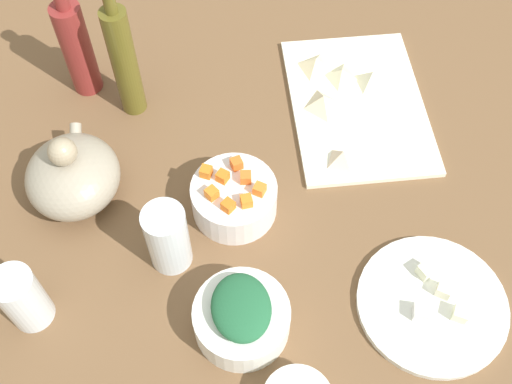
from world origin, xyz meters
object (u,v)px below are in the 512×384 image
object	(u,v)px
plate_tofu	(432,304)
cutting_board	(357,105)
bottle_0	(77,47)
bottle_1	(124,61)
teapot	(73,175)
drinking_glass_0	(168,238)
drinking_glass_1	(23,298)
bowl_greens	(242,319)
bowl_carrots	(234,198)

from	to	relation	value
plate_tofu	cutting_board	bearing A→B (deg)	8.33
bottle_0	bottle_1	bearing A→B (deg)	-121.62
teapot	drinking_glass_0	distance (cm)	21.29
cutting_board	plate_tofu	world-z (taller)	plate_tofu
cutting_board	bottle_1	world-z (taller)	bottle_1
drinking_glass_0	drinking_glass_1	distance (cm)	22.99
bowl_greens	bowl_carrots	bearing A→B (deg)	1.19
bottle_0	drinking_glass_0	size ratio (longest dim) A/B	1.86
bowl_greens	bottle_0	distance (cm)	58.75
bowl_greens	drinking_glass_0	xyz separation A→B (cm)	(12.49, 11.01, 3.65)
bottle_1	drinking_glass_0	bearing A→B (deg)	-166.56
cutting_board	drinking_glass_1	size ratio (longest dim) A/B	2.96
cutting_board	teapot	xyz separation A→B (cm)	(-17.02, 51.22, 4.82)
plate_tofu	bottle_1	distance (cm)	66.23
drinking_glass_0	teapot	bearing A→B (deg)	50.56
bowl_greens	teapot	world-z (taller)	teapot
teapot	bottle_1	size ratio (longest dim) A/B	0.65
plate_tofu	bowl_greens	bearing A→B (deg)	93.58
bottle_0	bowl_greens	bearing A→B (deg)	-151.09
bottle_1	bottle_0	bearing A→B (deg)	58.38
bowl_carrots	drinking_glass_1	world-z (taller)	drinking_glass_1
bottle_1	drinking_glass_1	distance (cm)	44.13
teapot	bottle_0	bearing A→B (deg)	1.68
drinking_glass_1	drinking_glass_0	bearing A→B (deg)	-67.50
bowl_greens	bottle_1	world-z (taller)	bottle_1
cutting_board	bottle_0	size ratio (longest dim) A/B	1.45
teapot	bottle_1	bearing A→B (deg)	-24.00
cutting_board	bowl_carrots	world-z (taller)	bowl_carrots
cutting_board	bottle_1	bearing A→B (deg)	86.95
bottle_1	drinking_glass_1	bearing A→B (deg)	162.13
cutting_board	drinking_glass_0	distance (cm)	46.69
bowl_greens	bottle_0	bearing A→B (deg)	28.91
bottle_1	drinking_glass_1	size ratio (longest dim) A/B	2.33
plate_tofu	teapot	size ratio (longest dim) A/B	1.29
bowl_carrots	drinking_glass_1	distance (cm)	36.46
cutting_board	plate_tofu	xyz separation A→B (cm)	(-41.14, -6.02, 0.10)
plate_tofu	drinking_glass_1	bearing A→B (deg)	88.32
bowl_carrots	bottle_0	xyz separation A→B (cm)	(29.71, 27.72, 7.15)
cutting_board	drinking_glass_0	size ratio (longest dim) A/B	2.70
bowl_carrots	teapot	size ratio (longest dim) A/B	0.79
drinking_glass_0	bottle_1	bearing A→B (deg)	13.44
teapot	bowl_greens	bearing A→B (deg)	-133.45
plate_tofu	bowl_carrots	distance (cm)	36.06
bowl_carrots	drinking_glass_0	size ratio (longest dim) A/B	1.10
plate_tofu	bottle_0	size ratio (longest dim) A/B	0.96
cutting_board	teapot	distance (cm)	54.19
plate_tofu	bowl_greens	size ratio (longest dim) A/B	1.61
bottle_1	bowl_greens	bearing A→B (deg)	-157.40
teapot	bottle_1	xyz separation A→B (cm)	(19.28, -8.58, 6.86)
bowl_carrots	bowl_greens	bearing A→B (deg)	-178.81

